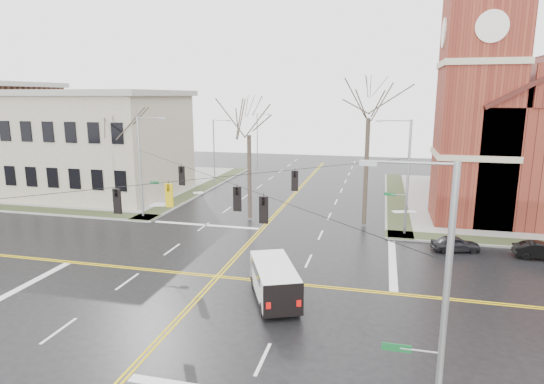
% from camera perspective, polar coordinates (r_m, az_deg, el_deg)
% --- Properties ---
extents(ground, '(120.00, 120.00, 0.00)m').
position_cam_1_polar(ground, '(28.62, -6.82, -10.49)').
color(ground, black).
rests_on(ground, ground).
extents(sidewalks, '(80.00, 80.00, 0.17)m').
position_cam_1_polar(sidewalks, '(28.59, -6.83, -10.35)').
color(sidewalks, gray).
rests_on(sidewalks, ground).
extents(road_markings, '(100.00, 100.00, 0.01)m').
position_cam_1_polar(road_markings, '(28.62, -6.82, -10.48)').
color(road_markings, gold).
rests_on(road_markings, ground).
extents(civic_building_a, '(18.00, 14.00, 11.00)m').
position_cam_1_polar(civic_building_a, '(54.95, -21.41, 5.51)').
color(civic_building_a, '#9E947D').
rests_on(civic_building_a, ground).
extents(signal_pole_ne, '(2.75, 0.22, 9.00)m').
position_cam_1_polar(signal_pole_ne, '(36.75, 16.43, 2.17)').
color(signal_pole_ne, gray).
rests_on(signal_pole_ne, ground).
extents(signal_pole_nw, '(2.75, 0.22, 9.00)m').
position_cam_1_polar(signal_pole_nw, '(42.18, -16.01, 3.40)').
color(signal_pole_nw, gray).
rests_on(signal_pole_nw, ground).
extents(signal_pole_se, '(2.75, 0.22, 9.00)m').
position_cam_1_polar(signal_pole_se, '(14.61, 20.24, -12.81)').
color(signal_pole_se, gray).
rests_on(signal_pole_se, ground).
extents(span_wires, '(23.02, 23.02, 0.03)m').
position_cam_1_polar(span_wires, '(26.88, -7.15, 1.82)').
color(span_wires, black).
rests_on(span_wires, ground).
extents(traffic_signals, '(8.21, 8.26, 1.30)m').
position_cam_1_polar(traffic_signals, '(26.42, -7.62, -0.03)').
color(traffic_signals, black).
rests_on(traffic_signals, ground).
extents(streetlight_north_a, '(2.30, 0.20, 8.00)m').
position_cam_1_polar(streetlight_north_a, '(56.79, -7.16, 5.37)').
color(streetlight_north_a, gray).
rests_on(streetlight_north_a, ground).
extents(streetlight_north_b, '(2.30, 0.20, 8.00)m').
position_cam_1_polar(streetlight_north_b, '(75.72, -1.76, 7.08)').
color(streetlight_north_b, gray).
rests_on(streetlight_north_b, ground).
extents(cargo_van, '(3.92, 5.55, 1.98)m').
position_cam_1_polar(cargo_van, '(25.18, 0.20, -10.74)').
color(cargo_van, white).
rests_on(cargo_van, ground).
extents(parked_car_a, '(3.54, 2.03, 1.13)m').
position_cam_1_polar(parked_car_a, '(35.14, 22.02, -6.02)').
color(parked_car_a, black).
rests_on(parked_car_a, ground).
extents(parked_car_b, '(3.47, 1.24, 1.14)m').
position_cam_1_polar(parked_car_b, '(36.15, 30.70, -6.36)').
color(parked_car_b, black).
rests_on(parked_car_b, ground).
extents(tree_nw_far, '(4.00, 4.00, 10.32)m').
position_cam_1_polar(tree_nw_far, '(45.42, -18.28, 7.06)').
color(tree_nw_far, '#393024').
rests_on(tree_nw_far, ground).
extents(tree_nw_near, '(4.00, 4.00, 11.12)m').
position_cam_1_polar(tree_nw_near, '(39.69, -2.92, 7.85)').
color(tree_nw_near, '#393024').
rests_on(tree_nw_near, ground).
extents(tree_ne, '(4.00, 4.00, 13.48)m').
position_cam_1_polar(tree_ne, '(38.27, 12.04, 9.97)').
color(tree_ne, '#393024').
rests_on(tree_ne, ground).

